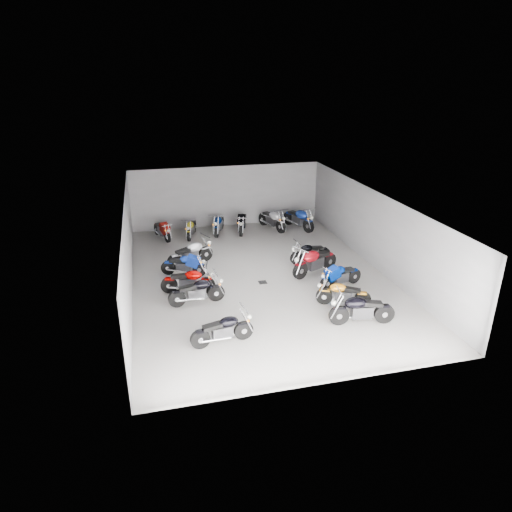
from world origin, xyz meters
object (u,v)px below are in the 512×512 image
Objects in this scene: motorcycle_right_a at (361,309)px; motorcycle_back_a at (162,230)px; motorcycle_back_e at (272,219)px; motorcycle_back_f at (299,219)px; motorcycle_left_a at (223,330)px; motorcycle_left_d at (189,281)px; motorcycle_right_e at (310,253)px; motorcycle_left_f at (191,254)px; motorcycle_back_d at (243,222)px; drain_grate at (263,282)px; motorcycle_back_b at (191,228)px; motorcycle_left_c at (197,291)px; motorcycle_left_e at (184,265)px; motorcycle_right_d at (315,261)px; motorcycle_right_b at (343,294)px; motorcycle_right_c at (340,276)px; motorcycle_back_c at (219,224)px.

motorcycle_back_a is at bearing 39.85° from motorcycle_right_a.
motorcycle_back_e is 0.97× the size of motorcycle_back_f.
motorcycle_right_a is (4.60, 0.06, 0.05)m from motorcycle_left_a.
motorcycle_right_e is at bearing 120.40° from motorcycle_left_d.
motorcycle_back_f is (6.45, 6.16, 0.07)m from motorcycle_left_d.
motorcycle_left_f is at bearing -175.08° from motorcycle_left_d.
motorcycle_back_e is (-0.17, 10.05, 0.02)m from motorcycle_right_a.
motorcycle_back_f reaches higher than motorcycle_right_e.
drain_grate is at bearing 103.09° from motorcycle_back_d.
motorcycle_right_e is at bearing 56.28° from motorcycle_back_f.
motorcycle_back_b is (-4.44, 9.89, -0.06)m from motorcycle_right_a.
motorcycle_right_a is (5.04, -2.70, 0.04)m from motorcycle_left_c.
motorcycle_left_d is 6.36m from motorcycle_back_a.
motorcycle_right_a is 10.84m from motorcycle_back_b.
motorcycle_left_f is at bearing 179.71° from motorcycle_left_e.
motorcycle_right_b is at bearing 156.46° from motorcycle_right_d.
motorcycle_back_f is at bearing 16.07° from motorcycle_right_b.
motorcycle_right_c is 1.02× the size of motorcycle_back_a.
motorcycle_left_a is 0.97× the size of motorcycle_left_f.
motorcycle_back_f reaches higher than motorcycle_left_a.
motorcycle_left_c is 0.94× the size of motorcycle_right_a.
motorcycle_left_e is 0.95× the size of motorcycle_right_c.
motorcycle_back_d reaches higher than motorcycle_back_b.
motorcycle_right_c is (2.79, -1.10, 0.46)m from drain_grate.
motorcycle_back_a reaches higher than drain_grate.
motorcycle_back_d is at bearing -7.37° from motorcycle_right_d.
motorcycle_back_d reaches higher than motorcycle_left_f.
motorcycle_back_a is 0.98× the size of motorcycle_back_b.
drain_grate is at bearing 22.96° from motorcycle_left_f.
motorcycle_right_c is 7.34m from motorcycle_back_e.
motorcycle_right_d is 8.24m from motorcycle_back_a.
motorcycle_back_b is 0.94× the size of motorcycle_back_c.
motorcycle_left_a is 2.80m from motorcycle_left_c.
motorcycle_right_e is 1.03× the size of motorcycle_back_a.
motorcycle_back_c is at bearing 163.56° from motorcycle_left_a.
motorcycle_left_a is at bearing 131.93° from motorcycle_right_e.
motorcycle_left_f is 1.13× the size of motorcycle_right_b.
motorcycle_back_d is at bearing 162.00° from motorcycle_back_a.
motorcycle_back_c is (1.60, 10.19, 0.02)m from motorcycle_left_a.
motorcycle_left_c is at bearing 27.71° from motorcycle_back_f.
motorcycle_left_a is 1.04× the size of motorcycle_right_e.
motorcycle_right_d is (4.80, -2.18, 0.04)m from motorcycle_left_f.
motorcycle_left_d is at bearing -31.11° from motorcycle_left_f.
motorcycle_left_f is 6.01m from motorcycle_back_e.
motorcycle_back_d is (-1.71, 5.90, -0.04)m from motorcycle_right_d.
motorcycle_back_f is (3.53, 5.96, 0.56)m from drain_grate.
motorcycle_back_c reaches higher than motorcycle_right_e.
motorcycle_right_c is at bearing 112.44° from motorcycle_back_a.
motorcycle_right_b is at bearing 169.90° from motorcycle_right_e.
drain_grate is 0.16× the size of motorcycle_left_d.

